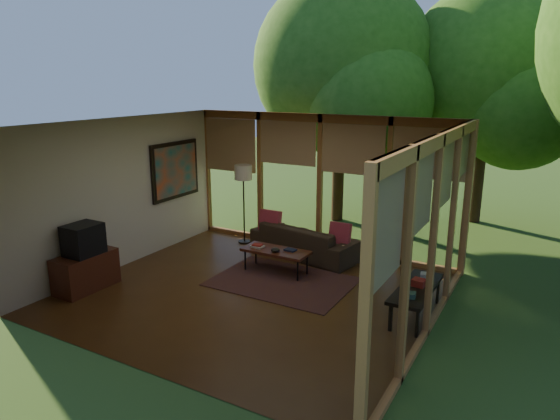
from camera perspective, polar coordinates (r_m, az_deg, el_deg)
The scene contains 25 objects.
floor at distance 8.14m, azimuth -3.17°, elevation -9.47°, with size 5.50×5.50×0.00m, color #593517.
ceiling at distance 7.46m, azimuth -3.46°, elevation 9.82°, with size 5.50×5.50×0.00m, color white.
wall_left at distance 9.43m, azimuth -17.55°, elevation 1.87°, with size 0.04×5.00×2.70m, color beige.
wall_front at distance 5.84m, azimuth -16.68°, elevation -5.75°, with size 5.50×0.04×2.70m, color beige.
window_wall_back at distance 9.83m, azimuth 4.57°, elevation 3.02°, with size 5.50×0.12×2.70m, color #A46633.
window_wall_right at distance 6.68m, azimuth 17.04°, elevation -3.22°, with size 0.12×5.00×2.70m, color #A46633.
tree_nw at distance 11.95m, azimuth 7.14°, elevation 16.05°, with size 4.08×4.08×5.68m.
tree_ne at distance 12.57m, azimuth 22.75°, elevation 14.47°, with size 3.85×3.85×5.46m.
rug at distance 8.56m, azimuth 0.27°, elevation -8.17°, with size 2.29×1.62×0.01m, color brown.
sofa at distance 9.69m, azimuth 2.85°, elevation -3.49°, with size 2.13×0.83×0.62m, color #34271A.
pillow_left at distance 9.90m, azimuth -1.14°, elevation -1.33°, with size 0.43×0.14×0.43m, color maroon.
pillow_right at distance 9.27m, azimuth 6.88°, elevation -2.70°, with size 0.39×0.13×0.39m, color maroon.
ct_book_lower at distance 8.94m, azimuth -2.60°, elevation -4.18°, with size 0.22×0.17×0.03m, color #B2ABA2.
ct_book_upper at distance 8.93m, azimuth -2.60°, elevation -4.02°, with size 0.17×0.13×0.03m, color maroon.
ct_book_side at distance 8.76m, azimuth 1.19°, elevation -4.58°, with size 0.19×0.15×0.03m, color black.
ct_bowl at distance 8.69m, azimuth -0.53°, elevation -4.58°, with size 0.16×0.16×0.07m, color black.
media_cabinet at distance 8.78m, azimuth -21.32°, elevation -6.55°, with size 0.50×1.00×0.60m, color #542517.
television at distance 8.59m, azimuth -21.57°, elevation -3.15°, with size 0.45×0.55×0.50m, color black.
console_book_a at distance 7.12m, azimuth 13.88°, elevation -9.26°, with size 0.19×0.14×0.07m, color #2E5143.
console_book_b at distance 7.52m, azimuth 14.84°, elevation -7.88°, with size 0.23×0.17×0.10m, color maroon.
console_book_c at distance 7.89m, azimuth 15.58°, elevation -7.03°, with size 0.21×0.15×0.06m, color #B2ABA2.
floor_lamp at distance 10.23m, azimuth -4.22°, elevation 3.80°, with size 0.36×0.36×1.65m.
coffee_table at distance 8.82m, azimuth -0.49°, elevation -4.77°, with size 1.20×0.50×0.43m.
side_console at distance 7.51m, azimuth 14.69°, elevation -8.69°, with size 0.60×1.40×0.46m.
wall_painting at distance 10.35m, azimuth -11.87°, elevation 4.46°, with size 0.06×1.35×1.15m.
Camera 1 is at (4.03, -6.25, 3.33)m, focal length 32.00 mm.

